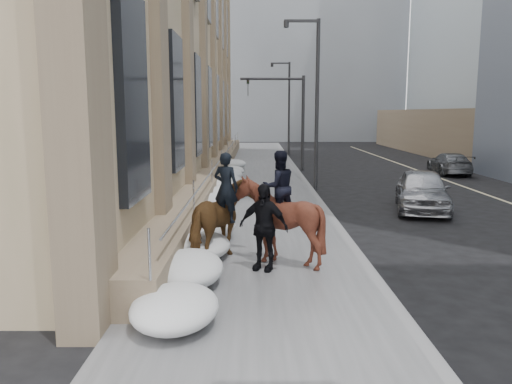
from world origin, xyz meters
The scene contains 16 objects.
ground centered at (0.00, 0.00, 0.00)m, with size 140.00×140.00×0.00m, color black.
sidewalk centered at (0.00, 10.00, 0.06)m, with size 5.00×80.00×0.12m, color #515153.
curb centered at (2.62, 10.00, 0.06)m, with size 0.24×80.00×0.12m, color slate.
lane_line centered at (10.50, 10.00, 0.01)m, with size 0.15×70.00×0.01m, color #BFB78C.
limestone_building centered at (-5.26, 19.96, 8.90)m, with size 6.10×44.00×18.00m.
bg_building_mid centered at (4.00, 60.00, 14.00)m, with size 30.00×12.00×28.00m, color slate.
bg_building_far centered at (-6.00, 72.00, 10.00)m, with size 24.00×12.00×20.00m, color gray.
streetlight_mid centered at (2.74, 14.00, 4.58)m, with size 1.71×0.24×8.00m.
streetlight_far centered at (2.74, 34.00, 4.58)m, with size 1.71×0.24×8.00m.
traffic_signal centered at (2.07, 22.00, 4.00)m, with size 4.10×0.22×6.00m.
snow_bank centered at (-1.42, 8.11, 0.47)m, with size 1.70×18.10×0.76m.
mounted_horse_left centered at (-0.83, 1.80, 1.16)m, with size 1.82×2.52×2.63m.
mounted_horse_right centered at (0.51, 1.52, 1.26)m, with size 2.21×2.33×2.70m.
pedestrian centered at (0.15, 1.02, 1.12)m, with size 1.17×0.49×2.00m, color black.
car_silver centered at (6.30, 8.64, 0.79)m, with size 1.86×4.63×1.58m, color #9C9EA4.
car_grey centered at (11.77, 20.12, 0.65)m, with size 1.82×4.48×1.30m, color #575A5F.
Camera 1 is at (-0.03, -10.05, 3.69)m, focal length 35.00 mm.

